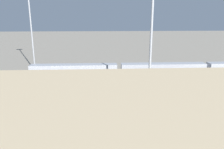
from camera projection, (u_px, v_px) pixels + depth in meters
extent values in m
plane|color=gray|center=(110.00, 85.00, 58.17)|extent=(400.00, 400.00, 0.00)
cube|color=#3D3833|center=(108.00, 73.00, 70.20)|extent=(140.00, 2.80, 0.12)
cube|color=#4C443D|center=(108.00, 77.00, 65.38)|extent=(140.00, 2.80, 0.12)
cube|color=#4C443D|center=(109.00, 82.00, 60.56)|extent=(140.00, 2.80, 0.12)
cube|color=#4C443D|center=(110.00, 88.00, 55.74)|extent=(140.00, 2.80, 0.12)
cube|color=#3D3833|center=(111.00, 95.00, 50.92)|extent=(140.00, 2.80, 0.12)
cube|color=#4C443D|center=(112.00, 103.00, 46.10)|extent=(140.00, 2.80, 0.12)
cube|color=#A8AAB2|center=(163.00, 72.00, 60.68)|extent=(23.00, 3.00, 5.00)
cube|color=black|center=(163.00, 72.00, 60.68)|extent=(22.40, 3.06, 0.36)
cube|color=#A8AAB2|center=(74.00, 73.00, 59.39)|extent=(23.00, 3.00, 5.00)
cube|color=black|center=(74.00, 74.00, 59.40)|extent=(22.40, 3.06, 0.36)
cube|color=black|center=(170.00, 84.00, 51.06)|extent=(18.00, 3.00, 4.40)
cube|color=#B7BABF|center=(76.00, 87.00, 49.99)|extent=(23.00, 3.00, 3.80)
cube|color=#A8AAB2|center=(181.00, 93.00, 46.36)|extent=(23.00, 3.00, 3.80)
cube|color=#A8AAB2|center=(65.00, 95.00, 45.07)|extent=(23.00, 3.00, 3.80)
cylinder|color=#9EA0A5|center=(31.00, 22.00, 68.63)|extent=(0.44, 0.44, 31.36)
cylinder|color=#9EA0A5|center=(151.00, 46.00, 40.27)|extent=(0.44, 0.44, 24.81)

